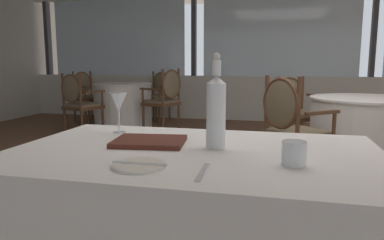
{
  "coord_description": "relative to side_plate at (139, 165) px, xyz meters",
  "views": [
    {
      "loc": [
        0.02,
        -2.78,
        1.08
      ],
      "look_at": [
        -0.35,
        -1.22,
        0.83
      ],
      "focal_mm": 33.96,
      "sensor_mm": 36.0,
      "label": 1
    }
  ],
  "objects": [
    {
      "name": "ground_plane",
      "position": [
        0.41,
        1.72,
        -0.76
      ],
      "size": [
        14.65,
        14.65,
        0.0
      ],
      "primitive_type": "plane",
      "color": "brown"
    },
    {
      "name": "window_wall_far",
      "position": [
        0.41,
        5.95,
        0.29
      ],
      "size": [
        10.23,
        0.14,
        2.62
      ],
      "color": "beige",
      "rests_on": "ground_plane"
    },
    {
      "name": "side_plate",
      "position": [
        0.0,
        0.0,
        0.0
      ],
      "size": [
        0.17,
        0.17,
        0.01
      ],
      "primitive_type": "cylinder",
      "color": "silver",
      "rests_on": "foreground_table"
    },
    {
      "name": "butter_knife",
      "position": [
        0.0,
        0.0,
        0.01
      ],
      "size": [
        0.18,
        0.02,
        0.0
      ],
      "primitive_type": "cube",
      "rotation": [
        0.0,
        0.0,
        0.01
      ],
      "color": "silver",
      "rests_on": "foreground_table"
    },
    {
      "name": "dinner_fork",
      "position": [
        0.21,
        -0.01,
        -0.0
      ],
      "size": [
        0.02,
        0.19,
        0.0
      ],
      "primitive_type": "cube",
      "rotation": [
        0.0,
        0.0,
        1.61
      ],
      "color": "silver",
      "rests_on": "foreground_table"
    },
    {
      "name": "water_bottle",
      "position": [
        0.2,
        0.32,
        0.15
      ],
      "size": [
        0.08,
        0.08,
        0.37
      ],
      "color": "white",
      "rests_on": "foreground_table"
    },
    {
      "name": "wine_glass",
      "position": [
        -0.31,
        0.53,
        0.14
      ],
      "size": [
        0.08,
        0.08,
        0.19
      ],
      "color": "white",
      "rests_on": "foreground_table"
    },
    {
      "name": "water_tumbler",
      "position": [
        0.49,
        0.14,
        0.03
      ],
      "size": [
        0.08,
        0.08,
        0.08
      ],
      "primitive_type": "cylinder",
      "color": "white",
      "rests_on": "foreground_table"
    },
    {
      "name": "menu_book",
      "position": [
        -0.08,
        0.33,
        0.01
      ],
      "size": [
        0.31,
        0.26,
        0.02
      ],
      "primitive_type": "cube",
      "rotation": [
        0.0,
        0.0,
        0.12
      ],
      "color": "#512319",
      "rests_on": "foreground_table"
    },
    {
      "name": "background_table_0",
      "position": [
        1.28,
        2.81,
        -0.38
      ],
      "size": [
        1.07,
        1.07,
        0.75
      ],
      "color": "white",
      "rests_on": "ground_plane"
    },
    {
      "name": "dining_chair_0_2",
      "position": [
        0.65,
        3.53,
        -0.21
      ],
      "size": [
        0.66,
        0.65,
        0.92
      ],
      "rotation": [
        0.0,
        0.0,
        11.7
      ],
      "color": "brown",
      "rests_on": "ground_plane"
    },
    {
      "name": "dining_chair_0_3",
      "position": [
        0.54,
        2.18,
        -0.19
      ],
      "size": [
        0.65,
        0.66,
        0.98
      ],
      "rotation": [
        0.0,
        0.0,
        13.28
      ],
      "color": "brown",
      "rests_on": "ground_plane"
    },
    {
      "name": "background_table_1",
      "position": [
        -2.16,
        4.7,
        -0.38
      ],
      "size": [
        1.01,
        1.01,
        0.75
      ],
      "color": "white",
      "rests_on": "ground_plane"
    },
    {
      "name": "dining_chair_1_0",
      "position": [
        -1.29,
        4.36,
        -0.17
      ],
      "size": [
        0.59,
        0.63,
        1.01
      ],
      "rotation": [
        0.0,
        0.0,
        9.06
      ],
      "color": "brown",
      "rests_on": "ground_plane"
    },
    {
      "name": "dining_chair_1_1",
      "position": [
        -1.83,
        5.57,
        -0.21
      ],
      "size": [
        0.63,
        0.59,
        0.93
      ],
      "rotation": [
        0.0,
        0.0,
        10.63
      ],
      "color": "brown",
      "rests_on": "ground_plane"
    },
    {
      "name": "dining_chair_1_2",
      "position": [
        -3.03,
        5.03,
        -0.2
      ],
      "size": [
        0.59,
        0.63,
        0.95
      ],
      "rotation": [
        0.0,
        0.0,
        12.2
      ],
      "color": "brown",
      "rests_on": "ground_plane"
    },
    {
      "name": "dining_chair_1_3",
      "position": [
        -2.49,
        3.83,
        -0.21
      ],
      "size": [
        0.63,
        0.59,
        0.94
      ],
      "rotation": [
        0.0,
        0.0,
        13.77
      ],
      "color": "brown",
      "rests_on": "ground_plane"
    }
  ]
}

